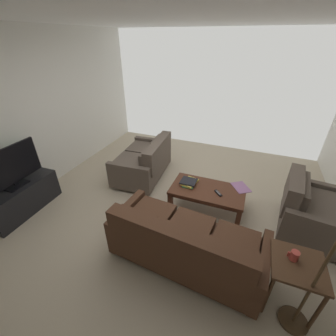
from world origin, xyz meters
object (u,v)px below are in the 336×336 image
(coffee_table, at_px, (207,192))
(loose_magazine, at_px, (241,187))
(end_table, at_px, (296,271))
(book_stack, at_px, (189,182))
(coffee_mug, at_px, (294,256))
(armchair_side, at_px, (313,211))
(tv_remote, at_px, (218,193))
(loveseat_near, at_px, (145,161))
(tv_stand, at_px, (22,198))
(sofa_main, at_px, (184,244))
(flat_tv, at_px, (9,168))

(coffee_table, height_order, loose_magazine, loose_magazine)
(end_table, bearing_deg, book_stack, -39.40)
(coffee_mug, bearing_deg, armchair_side, -108.95)
(tv_remote, bearing_deg, armchair_side, -173.71)
(loveseat_near, distance_m, book_stack, 1.19)
(book_stack, bearing_deg, tv_stand, 25.35)
(loveseat_near, relative_size, book_stack, 4.28)
(coffee_table, relative_size, coffee_mug, 11.17)
(end_table, bearing_deg, coffee_mug, -38.07)
(loveseat_near, bearing_deg, coffee_table, 158.14)
(loose_magazine, bearing_deg, coffee_mug, 79.07)
(book_stack, bearing_deg, armchair_side, -178.31)
(armchair_side, relative_size, book_stack, 3.44)
(coffee_table, height_order, coffee_mug, coffee_mug)
(sofa_main, bearing_deg, flat_tv, 0.17)
(armchair_side, distance_m, coffee_mug, 1.29)
(loveseat_near, height_order, end_table, loveseat_near)
(loveseat_near, bearing_deg, book_stack, 154.04)
(end_table, height_order, tv_remote, end_table)
(tv_stand, distance_m, coffee_mug, 3.81)
(coffee_mug, bearing_deg, sofa_main, 0.05)
(coffee_table, bearing_deg, armchair_side, -176.60)
(loveseat_near, distance_m, tv_stand, 2.14)
(coffee_table, bearing_deg, sofa_main, 88.51)
(loveseat_near, xyz_separation_m, armchair_side, (-2.85, 0.46, 0.01))
(armchair_side, height_order, loose_magazine, armchair_side)
(tv_stand, distance_m, flat_tv, 0.57)
(tv_stand, xyz_separation_m, coffee_mug, (-3.79, -0.01, 0.40))
(coffee_mug, distance_m, book_stack, 1.80)
(loveseat_near, bearing_deg, armchair_side, 170.74)
(tv_remote, xyz_separation_m, loose_magazine, (-0.30, -0.29, -0.01))
(coffee_mug, height_order, tv_remote, coffee_mug)
(flat_tv, relative_size, book_stack, 3.02)
(book_stack, bearing_deg, tv_remote, 169.50)
(loveseat_near, xyz_separation_m, tv_stand, (1.35, 1.66, -0.10))
(tv_stand, distance_m, tv_remote, 3.09)
(end_table, height_order, loose_magazine, end_table)
(coffee_table, xyz_separation_m, armchair_side, (-1.47, -0.09, 0.01))
(loveseat_near, relative_size, tv_remote, 9.26)
(coffee_table, xyz_separation_m, end_table, (-1.12, 1.14, 0.16))
(sofa_main, xyz_separation_m, tv_remote, (-0.20, -1.05, 0.06))
(coffee_table, distance_m, flat_tv, 2.98)
(tv_remote, bearing_deg, sofa_main, 79.04)
(coffee_table, height_order, book_stack, book_stack)
(flat_tv, height_order, loose_magazine, flat_tv)
(coffee_table, relative_size, armchair_side, 1.04)
(sofa_main, relative_size, flat_tv, 1.95)
(tv_stand, relative_size, armchair_side, 1.04)
(tv_stand, xyz_separation_m, tv_remote, (-2.90, -1.05, 0.17))
(book_stack, relative_size, loose_magazine, 1.05)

